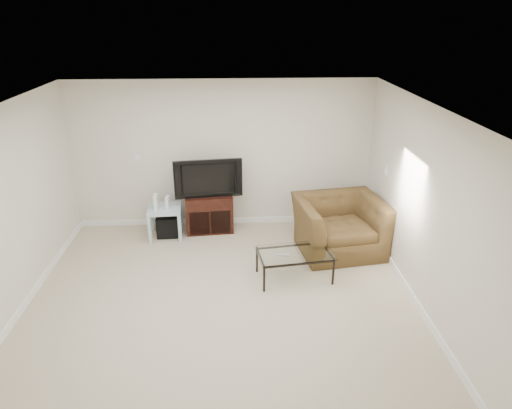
{
  "coord_description": "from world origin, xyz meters",
  "views": [
    {
      "loc": [
        0.21,
        -4.84,
        3.49
      ],
      "look_at": [
        0.5,
        1.2,
        0.9
      ],
      "focal_mm": 32.0,
      "sensor_mm": 36.0,
      "label": 1
    }
  ],
  "objects_px": {
    "tv_stand": "(209,211)",
    "side_table": "(165,222)",
    "television": "(208,176)",
    "recliner": "(340,217)",
    "subwoofer": "(168,225)",
    "coffee_table": "(294,265)"
  },
  "relations": [
    {
      "from": "television",
      "to": "tv_stand",
      "type": "bearing_deg",
      "value": 88.03
    },
    {
      "from": "subwoofer",
      "to": "recliner",
      "type": "relative_size",
      "value": 0.27
    },
    {
      "from": "tv_stand",
      "to": "subwoofer",
      "type": "height_order",
      "value": "tv_stand"
    },
    {
      "from": "tv_stand",
      "to": "television",
      "type": "distance_m",
      "value": 0.65
    },
    {
      "from": "tv_stand",
      "to": "side_table",
      "type": "distance_m",
      "value": 0.76
    },
    {
      "from": "tv_stand",
      "to": "coffee_table",
      "type": "distance_m",
      "value": 2.07
    },
    {
      "from": "subwoofer",
      "to": "coffee_table",
      "type": "height_order",
      "value": "coffee_table"
    },
    {
      "from": "recliner",
      "to": "tv_stand",
      "type": "bearing_deg",
      "value": 148.94
    },
    {
      "from": "coffee_table",
      "to": "subwoofer",
      "type": "bearing_deg",
      "value": 143.57
    },
    {
      "from": "tv_stand",
      "to": "coffee_table",
      "type": "bearing_deg",
      "value": -57.72
    },
    {
      "from": "tv_stand",
      "to": "subwoofer",
      "type": "relative_size",
      "value": 2.24
    },
    {
      "from": "side_table",
      "to": "coffee_table",
      "type": "distance_m",
      "value": 2.42
    },
    {
      "from": "side_table",
      "to": "subwoofer",
      "type": "bearing_deg",
      "value": 38.27
    },
    {
      "from": "television",
      "to": "recliner",
      "type": "xyz_separation_m",
      "value": [
        2.05,
        -0.81,
        -0.41
      ]
    },
    {
      "from": "recliner",
      "to": "side_table",
      "type": "bearing_deg",
      "value": 158.8
    },
    {
      "from": "subwoofer",
      "to": "recliner",
      "type": "bearing_deg",
      "value": -13.18
    },
    {
      "from": "subwoofer",
      "to": "recliner",
      "type": "height_order",
      "value": "recliner"
    },
    {
      "from": "coffee_table",
      "to": "side_table",
      "type": "bearing_deg",
      "value": 144.45
    },
    {
      "from": "subwoofer",
      "to": "recliner",
      "type": "xyz_separation_m",
      "value": [
        2.74,
        -0.64,
        0.38
      ]
    },
    {
      "from": "television",
      "to": "side_table",
      "type": "distance_m",
      "value": 1.03
    },
    {
      "from": "television",
      "to": "coffee_table",
      "type": "distance_m",
      "value": 2.18
    },
    {
      "from": "tv_stand",
      "to": "television",
      "type": "bearing_deg",
      "value": -90.0
    }
  ]
}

